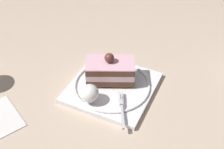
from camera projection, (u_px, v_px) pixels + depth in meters
The scene contains 6 objects.
ground_plane at pixel (113, 85), 0.76m from camera, with size 2.40×2.40×0.00m, color beige.
dessert_plate at pixel (112, 87), 0.74m from camera, with size 0.23×0.23×0.02m.
cake_slice at pixel (111, 69), 0.73m from camera, with size 0.13×0.12×0.07m.
whipped_cream_dollop at pixel (89, 93), 0.68m from camera, with size 0.04×0.04×0.04m, color white.
fork at pixel (122, 108), 0.67m from camera, with size 0.08×0.09×0.00m.
folded_napkin at pixel (3, 116), 0.68m from camera, with size 0.11×0.06×0.00m, color silver.
Camera 1 is at (0.34, -0.44, 0.51)m, focal length 48.63 mm.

